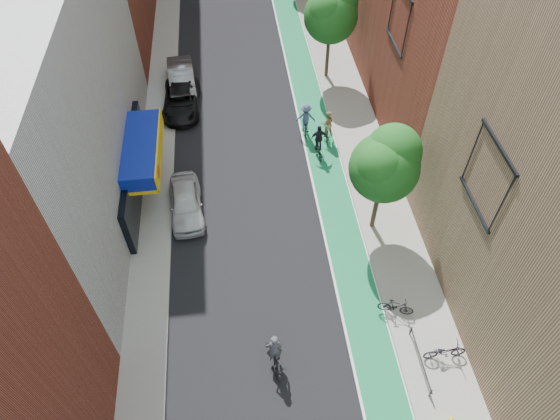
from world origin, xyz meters
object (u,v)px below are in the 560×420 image
object	(u,v)px
cyclist_lane_far	(306,121)
parked_car_silver	(182,79)
parked_car_white	(186,203)
cyclist_lead	(274,356)
parked_car_black	(181,100)
cyclist_lane_mid	(319,144)
cyclist_lane_near	(327,128)

from	to	relation	value
cyclist_lane_far	parked_car_silver	bearing A→B (deg)	-28.87
parked_car_white	parked_car_silver	distance (m)	11.48
cyclist_lane_far	parked_car_white	bearing A→B (deg)	45.54
cyclist_lead	parked_car_black	bearing A→B (deg)	-81.16
parked_car_silver	cyclist_lead	size ratio (longest dim) A/B	2.19
cyclist_lane_mid	parked_car_white	bearing A→B (deg)	23.39
cyclist_lane_near	cyclist_lane_mid	bearing A→B (deg)	67.46
parked_car_white	cyclist_lane_near	xyz separation A→B (m)	(8.62, 5.09, 0.19)
parked_car_silver	cyclist_lane_far	xyz separation A→B (m)	(7.75, -5.71, 0.22)
parked_car_white	cyclist_lead	xyz separation A→B (m)	(3.80, -9.23, 0.02)
cyclist_lane_near	cyclist_lane_mid	size ratio (longest dim) A/B	0.98
parked_car_white	parked_car_silver	bearing A→B (deg)	87.21
parked_car_white	cyclist_lane_far	size ratio (longest dim) A/B	1.94
parked_car_silver	parked_car_white	bearing A→B (deg)	-93.29
parked_car_black	cyclist_lane_far	world-z (taller)	cyclist_lane_far
cyclist_lead	cyclist_lane_near	bearing A→B (deg)	-112.56
parked_car_white	cyclist_lane_near	world-z (taller)	cyclist_lane_near
parked_car_white	cyclist_lead	size ratio (longest dim) A/B	1.92
parked_car_silver	cyclist_lead	distance (m)	21.12
parked_car_black	parked_car_silver	world-z (taller)	parked_car_silver
parked_car_white	cyclist_lane_far	world-z (taller)	cyclist_lane_far
cyclist_lead	cyclist_lane_mid	xyz separation A→B (m)	(4.07, 13.00, 0.07)
parked_car_black	cyclist_lane_far	size ratio (longest dim) A/B	2.24
cyclist_lane_mid	cyclist_lane_far	xyz separation A→B (m)	(-0.51, 1.99, 0.21)
cyclist_lead	cyclist_lane_mid	world-z (taller)	cyclist_lead
cyclist_lane_near	cyclist_lead	bearing A→B (deg)	78.30
cyclist_lane_near	cyclist_lane_far	world-z (taller)	cyclist_lane_far
parked_car_black	cyclist_lane_mid	size ratio (longest dim) A/B	2.35
cyclist_lane_far	parked_car_black	bearing A→B (deg)	-16.67
parked_car_white	cyclist_lane_near	distance (m)	10.01
cyclist_lane_near	parked_car_silver	bearing A→B (deg)	-28.51
cyclist_lane_near	parked_car_black	bearing A→B (deg)	-17.94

